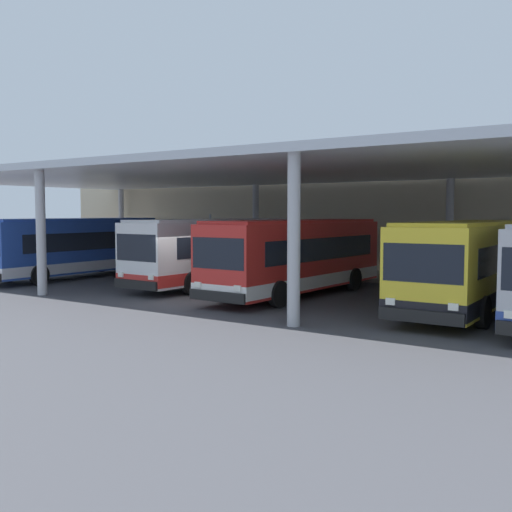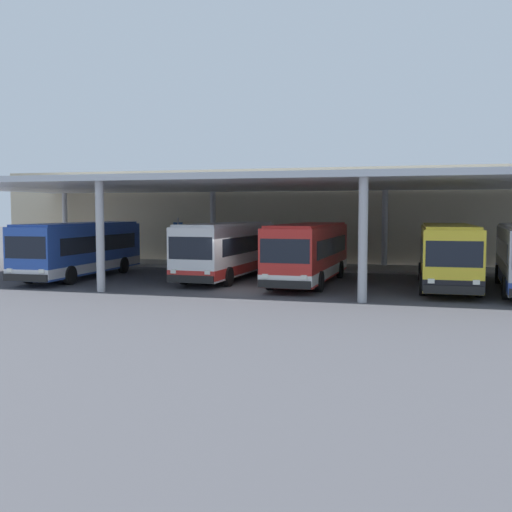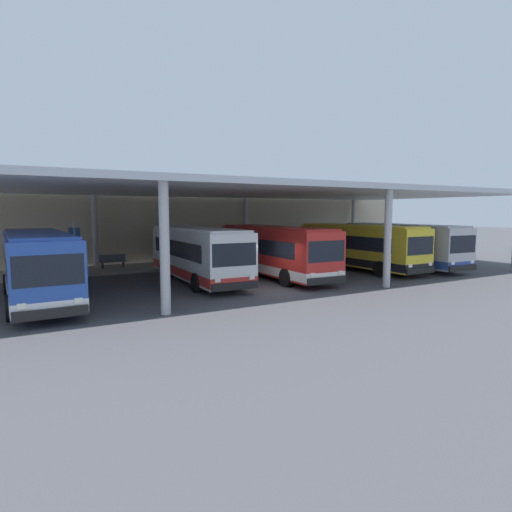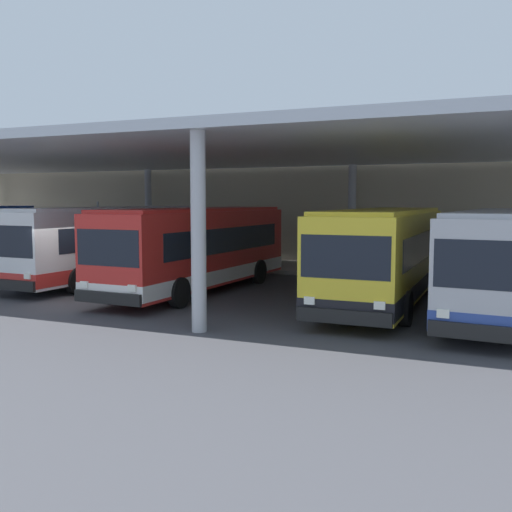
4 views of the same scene
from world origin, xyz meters
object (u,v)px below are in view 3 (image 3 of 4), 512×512
bus_departing (401,245)px  bench_waiting (113,261)px  bus_second_bay (197,254)px  bus_middle_bay (275,251)px  bus_nearest_bay (38,266)px  bus_far_bay (359,246)px  banner_sign (75,244)px

bus_departing → bench_waiting: 20.86m
bus_second_bay → bus_middle_bay: size_ratio=1.00×
bus_nearest_bay → bus_far_bay: bearing=2.4°
bus_second_bay → bench_waiting: (-3.28, 7.49, -0.99)m
bus_middle_bay → banner_sign: bearing=144.9°
bus_nearest_bay → bus_middle_bay: same height
bus_nearest_bay → bus_far_bay: (20.24, 0.86, 0.00)m
bus_departing → bus_second_bay: bearing=175.2°
bus_second_bay → bus_departing: size_ratio=0.99×
bench_waiting → bus_middle_bay: bearing=-45.8°
bus_departing → bus_middle_bay: bearing=177.6°
bus_nearest_bay → bench_waiting: bearing=60.9°
bus_nearest_bay → bus_far_bay: same height
bus_nearest_bay → bus_far_bay: size_ratio=1.00×
bus_second_bay → bench_waiting: bearing=113.7°
bench_waiting → banner_sign: 2.97m
banner_sign → bus_nearest_bay: bearing=-107.3°
bus_nearest_bay → bus_second_bay: bearing=11.2°
bus_nearest_bay → bench_waiting: size_ratio=5.88×
bus_far_bay → bus_nearest_bay: bearing=-177.6°
bus_departing → bench_waiting: bearing=155.0°
banner_sign → bus_second_bay: bearing=-48.8°
bench_waiting → banner_sign: (-2.52, -0.88, 1.32)m
bus_second_bay → banner_sign: 8.81m
bus_far_bay → banner_sign: (-17.67, 7.41, 0.32)m
bus_nearest_bay → bus_middle_bay: 13.23m
bus_second_bay → bus_middle_bay: bearing=-10.0°
bench_waiting → banner_sign: banner_sign is taller
bus_nearest_bay → bus_second_bay: (8.37, 1.65, 0.00)m
bus_middle_bay → bus_far_bay: bearing=0.4°
bus_middle_bay → bench_waiting: size_ratio=5.89×
bus_far_bay → banner_sign: size_ratio=3.30×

